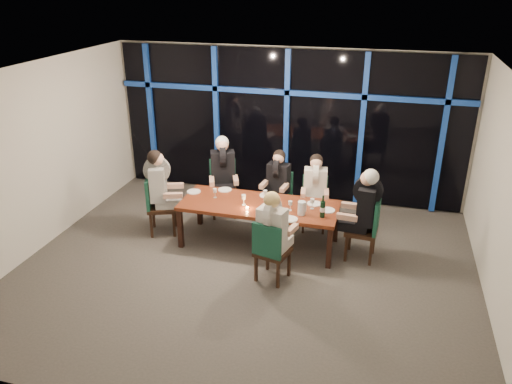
{
  "coord_description": "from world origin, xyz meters",
  "views": [
    {
      "loc": [
        1.9,
        -6.41,
        4.23
      ],
      "look_at": [
        0.0,
        0.6,
        1.05
      ],
      "focal_mm": 35.0,
      "sensor_mm": 36.0,
      "label": 1
    }
  ],
  "objects_px": {
    "diner_near_mid": "(273,223)",
    "chair_far_right": "(314,200)",
    "diner_end_right": "(364,201)",
    "water_pitcher": "(302,208)",
    "chair_near_mid": "(270,249)",
    "diner_far_mid": "(278,176)",
    "diner_far_right": "(315,182)",
    "diner_end_left": "(160,180)",
    "chair_far_mid": "(279,194)",
    "dining_table": "(259,208)",
    "diner_far_left": "(223,165)",
    "chair_end_left": "(157,202)",
    "chair_end_right": "(368,226)",
    "wine_bottle": "(323,209)",
    "chair_far_left": "(223,184)"
  },
  "relations": [
    {
      "from": "diner_near_mid",
      "to": "chair_far_right",
      "type": "bearing_deg",
      "value": -85.8
    },
    {
      "from": "diner_end_left",
      "to": "wine_bottle",
      "type": "height_order",
      "value": "diner_end_left"
    },
    {
      "from": "chair_far_mid",
      "to": "diner_end_right",
      "type": "height_order",
      "value": "diner_end_right"
    },
    {
      "from": "wine_bottle",
      "to": "diner_far_mid",
      "type": "bearing_deg",
      "value": 130.79
    },
    {
      "from": "diner_end_right",
      "to": "water_pitcher",
      "type": "distance_m",
      "value": 0.98
    },
    {
      "from": "wine_bottle",
      "to": "water_pitcher",
      "type": "height_order",
      "value": "wine_bottle"
    },
    {
      "from": "chair_far_mid",
      "to": "chair_end_left",
      "type": "bearing_deg",
      "value": -144.64
    },
    {
      "from": "dining_table",
      "to": "water_pitcher",
      "type": "xyz_separation_m",
      "value": [
        0.74,
        -0.21,
        0.18
      ]
    },
    {
      "from": "chair_near_mid",
      "to": "diner_far_mid",
      "type": "xyz_separation_m",
      "value": [
        -0.34,
        1.96,
        0.35
      ]
    },
    {
      "from": "dining_table",
      "to": "water_pitcher",
      "type": "height_order",
      "value": "water_pitcher"
    },
    {
      "from": "dining_table",
      "to": "diner_far_right",
      "type": "xyz_separation_m",
      "value": [
        0.8,
        0.79,
        0.23
      ]
    },
    {
      "from": "diner_far_right",
      "to": "water_pitcher",
      "type": "relative_size",
      "value": 4.17
    },
    {
      "from": "diner_end_right",
      "to": "diner_near_mid",
      "type": "xyz_separation_m",
      "value": [
        -1.22,
        -0.97,
        -0.06
      ]
    },
    {
      "from": "diner_end_left",
      "to": "water_pitcher",
      "type": "height_order",
      "value": "diner_end_left"
    },
    {
      "from": "diner_near_mid",
      "to": "wine_bottle",
      "type": "relative_size",
      "value": 2.65
    },
    {
      "from": "diner_far_left",
      "to": "water_pitcher",
      "type": "xyz_separation_m",
      "value": [
        1.68,
        -1.13,
        -0.14
      ]
    },
    {
      "from": "diner_near_mid",
      "to": "chair_end_right",
      "type": "bearing_deg",
      "value": -129.37
    },
    {
      "from": "diner_far_mid",
      "to": "chair_far_mid",
      "type": "bearing_deg",
      "value": 90.0
    },
    {
      "from": "chair_end_left",
      "to": "water_pitcher",
      "type": "bearing_deg",
      "value": -113.78
    },
    {
      "from": "diner_far_right",
      "to": "diner_end_right",
      "type": "relative_size",
      "value": 0.91
    },
    {
      "from": "diner_far_mid",
      "to": "diner_far_right",
      "type": "bearing_deg",
      "value": -2.53
    },
    {
      "from": "diner_far_left",
      "to": "diner_far_right",
      "type": "bearing_deg",
      "value": -25.82
    },
    {
      "from": "dining_table",
      "to": "wine_bottle",
      "type": "relative_size",
      "value": 7.17
    },
    {
      "from": "chair_far_right",
      "to": "water_pitcher",
      "type": "xyz_separation_m",
      "value": [
        -0.05,
        -1.08,
        0.33
      ]
    },
    {
      "from": "dining_table",
      "to": "chair_end_right",
      "type": "height_order",
      "value": "chair_end_right"
    },
    {
      "from": "chair_far_right",
      "to": "diner_far_right",
      "type": "height_order",
      "value": "diner_far_right"
    },
    {
      "from": "chair_end_right",
      "to": "diner_far_right",
      "type": "height_order",
      "value": "diner_far_right"
    },
    {
      "from": "chair_far_right",
      "to": "diner_far_mid",
      "type": "height_order",
      "value": "diner_far_mid"
    },
    {
      "from": "diner_far_mid",
      "to": "chair_near_mid",
      "type": "bearing_deg",
      "value": -72.88
    },
    {
      "from": "diner_far_mid",
      "to": "water_pitcher",
      "type": "height_order",
      "value": "diner_far_mid"
    },
    {
      "from": "chair_far_mid",
      "to": "diner_near_mid",
      "type": "xyz_separation_m",
      "value": [
        0.35,
        -1.96,
        0.42
      ]
    },
    {
      "from": "water_pitcher",
      "to": "diner_near_mid",
      "type": "bearing_deg",
      "value": -92.41
    },
    {
      "from": "chair_far_right",
      "to": "diner_far_right",
      "type": "xyz_separation_m",
      "value": [
        0.01,
        -0.08,
        0.38
      ]
    },
    {
      "from": "diner_far_right",
      "to": "water_pitcher",
      "type": "distance_m",
      "value": 1.0
    },
    {
      "from": "diner_far_right",
      "to": "wine_bottle",
      "type": "height_order",
      "value": "diner_far_right"
    },
    {
      "from": "diner_end_left",
      "to": "dining_table",
      "type": "bearing_deg",
      "value": -109.7
    },
    {
      "from": "chair_far_left",
      "to": "chair_end_left",
      "type": "bearing_deg",
      "value": -150.93
    },
    {
      "from": "dining_table",
      "to": "diner_far_right",
      "type": "bearing_deg",
      "value": 44.65
    },
    {
      "from": "diner_far_right",
      "to": "chair_end_right",
      "type": "bearing_deg",
      "value": -47.1
    },
    {
      "from": "chair_end_right",
      "to": "diner_near_mid",
      "type": "xyz_separation_m",
      "value": [
        -1.31,
        -0.97,
        0.36
      ]
    },
    {
      "from": "dining_table",
      "to": "chair_near_mid",
      "type": "height_order",
      "value": "chair_near_mid"
    },
    {
      "from": "chair_end_left",
      "to": "diner_near_mid",
      "type": "height_order",
      "value": "diner_near_mid"
    },
    {
      "from": "dining_table",
      "to": "diner_far_left",
      "type": "relative_size",
      "value": 2.53
    },
    {
      "from": "diner_far_right",
      "to": "chair_end_left",
      "type": "bearing_deg",
      "value": -170.34
    },
    {
      "from": "chair_far_left",
      "to": "dining_table",
      "type": "bearing_deg",
      "value": -67.55
    },
    {
      "from": "chair_far_mid",
      "to": "chair_end_left",
      "type": "height_order",
      "value": "chair_end_left"
    },
    {
      "from": "chair_end_left",
      "to": "diner_end_right",
      "type": "distance_m",
      "value": 3.55
    },
    {
      "from": "chair_near_mid",
      "to": "diner_end_right",
      "type": "distance_m",
      "value": 1.69
    },
    {
      "from": "diner_far_right",
      "to": "diner_end_left",
      "type": "distance_m",
      "value": 2.68
    },
    {
      "from": "dining_table",
      "to": "diner_near_mid",
      "type": "height_order",
      "value": "diner_near_mid"
    }
  ]
}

